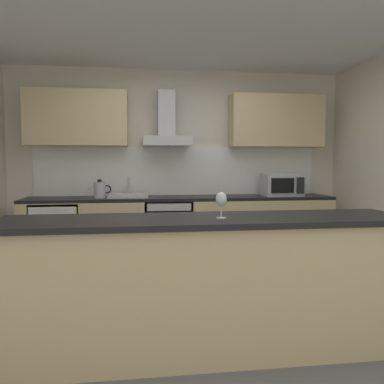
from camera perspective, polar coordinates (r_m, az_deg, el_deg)
ground at (r=3.66m, az=1.37°, el=-17.30°), size 5.52×4.92×0.02m
ceiling at (r=3.64m, az=1.45°, el=24.77°), size 5.52×4.92×0.02m
wall_back at (r=5.41m, az=-2.01°, el=3.87°), size 5.52×0.12×2.60m
backsplash_tile at (r=5.34m, az=-1.93°, el=3.11°), size 3.84×0.02×0.66m
counter_back at (r=5.11m, az=-1.56°, el=-5.73°), size 3.98×0.60×0.90m
counter_island at (r=2.76m, az=2.24°, el=-13.59°), size 2.82×0.64×0.96m
upper_cabinets at (r=5.22m, az=-1.77°, el=10.57°), size 3.92×0.32×0.70m
oven at (r=5.07m, az=-3.59°, el=-5.71°), size 0.60×0.62×0.80m
refrigerator at (r=5.16m, az=-19.09°, el=-6.15°), size 0.58×0.60×0.85m
microwave at (r=5.31m, az=13.08°, el=1.05°), size 0.50×0.38×0.30m
sink at (r=5.01m, az=-9.37°, el=-0.47°), size 0.50×0.40×0.26m
kettle at (r=4.98m, az=-13.41°, el=0.33°), size 0.29×0.15×0.24m
range_hood at (r=5.14m, az=-3.77°, el=9.28°), size 0.62×0.45×0.72m
wine_glass at (r=2.60m, az=4.28°, el=-1.21°), size 0.08×0.08×0.18m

